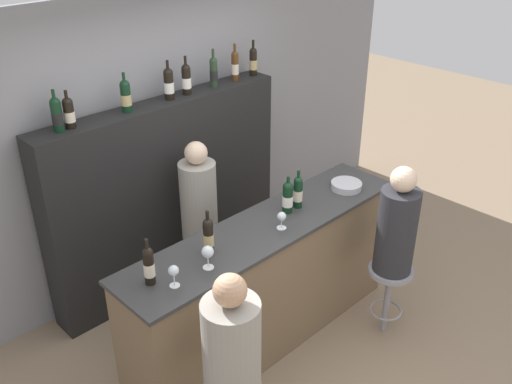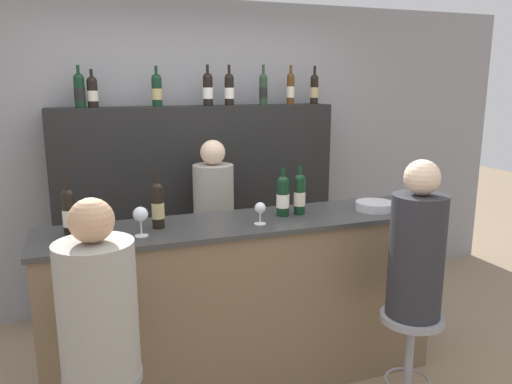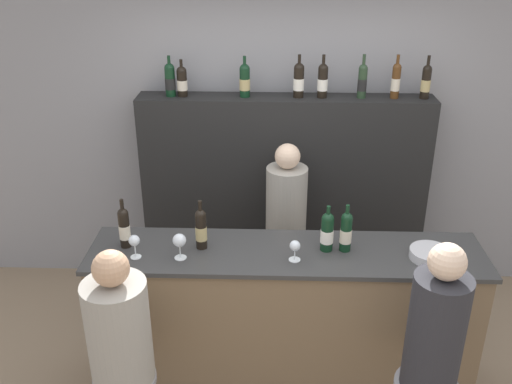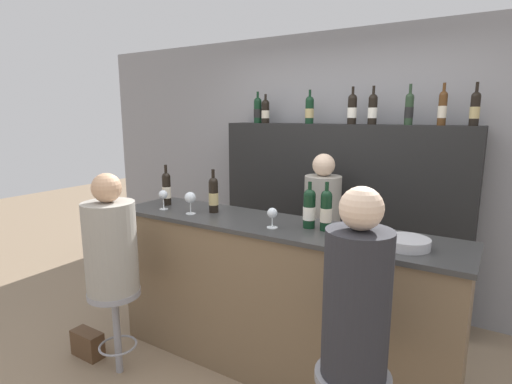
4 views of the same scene
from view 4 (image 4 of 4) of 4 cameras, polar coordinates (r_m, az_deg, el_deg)
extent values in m
cube|color=gray|center=(4.00, 12.93, 3.24)|extent=(6.40, 0.05, 2.60)
cube|color=brown|center=(2.92, 2.38, -15.18)|extent=(2.44, 0.51, 1.07)
cube|color=#333333|center=(2.72, 2.47, -4.77)|extent=(2.48, 0.55, 0.03)
cube|color=black|center=(3.87, 11.56, -3.48)|extent=(2.32, 0.28, 1.74)
cylinder|color=black|center=(3.32, -12.65, 0.16)|extent=(0.07, 0.07, 0.23)
cylinder|color=beige|center=(3.32, -12.64, -0.03)|extent=(0.07, 0.07, 0.09)
sphere|color=black|center=(3.30, -12.74, 2.13)|extent=(0.07, 0.07, 0.07)
cylinder|color=black|center=(3.29, -12.78, 3.09)|extent=(0.02, 0.02, 0.08)
cylinder|color=black|center=(3.00, -6.09, -0.76)|extent=(0.07, 0.07, 0.23)
cylinder|color=tan|center=(3.01, -6.09, -0.97)|extent=(0.07, 0.07, 0.09)
sphere|color=black|center=(2.98, -6.14, 1.41)|extent=(0.07, 0.07, 0.07)
cylinder|color=black|center=(2.97, -6.16, 2.46)|extent=(0.02, 0.02, 0.08)
cylinder|color=black|center=(2.61, 7.61, -2.77)|extent=(0.08, 0.08, 0.22)
cylinder|color=white|center=(2.61, 7.61, -3.00)|extent=(0.08, 0.08, 0.09)
sphere|color=black|center=(2.58, 7.67, -0.45)|extent=(0.08, 0.08, 0.08)
cylinder|color=black|center=(2.57, 7.70, 0.68)|extent=(0.02, 0.02, 0.07)
cylinder|color=black|center=(2.56, 9.97, -3.00)|extent=(0.07, 0.07, 0.22)
cylinder|color=beige|center=(2.57, 9.96, -3.24)|extent=(0.07, 0.07, 0.09)
sphere|color=black|center=(2.54, 10.05, -0.55)|extent=(0.07, 0.07, 0.07)
cylinder|color=black|center=(2.53, 10.09, 0.60)|extent=(0.02, 0.02, 0.07)
cylinder|color=black|center=(4.14, 0.25, 11.33)|extent=(0.08, 0.08, 0.22)
cylinder|color=black|center=(4.14, 0.25, 11.18)|extent=(0.08, 0.08, 0.09)
sphere|color=black|center=(4.14, 0.25, 12.82)|extent=(0.08, 0.08, 0.08)
cylinder|color=black|center=(4.14, 0.25, 13.60)|extent=(0.02, 0.02, 0.08)
cylinder|color=black|center=(4.09, 1.36, 11.17)|extent=(0.08, 0.08, 0.19)
cylinder|color=beige|center=(4.09, 1.36, 11.03)|extent=(0.08, 0.08, 0.08)
sphere|color=black|center=(4.09, 1.37, 12.52)|extent=(0.08, 0.08, 0.08)
cylinder|color=black|center=(4.10, 1.37, 13.27)|extent=(0.02, 0.02, 0.08)
cylinder|color=black|center=(3.87, 7.65, 11.24)|extent=(0.08, 0.08, 0.21)
cylinder|color=tan|center=(3.87, 7.64, 11.08)|extent=(0.08, 0.08, 0.09)
sphere|color=black|center=(3.87, 7.69, 12.83)|extent=(0.08, 0.08, 0.08)
cylinder|color=black|center=(3.87, 7.71, 13.67)|extent=(0.02, 0.02, 0.08)
cylinder|color=black|center=(3.72, 13.56, 11.12)|extent=(0.08, 0.08, 0.22)
cylinder|color=white|center=(3.72, 13.56, 10.95)|extent=(0.08, 0.08, 0.09)
sphere|color=black|center=(3.72, 13.64, 12.85)|extent=(0.08, 0.08, 0.08)
cylinder|color=black|center=(3.72, 13.69, 13.77)|extent=(0.02, 0.02, 0.09)
cylinder|color=black|center=(3.66, 16.31, 10.97)|extent=(0.08, 0.08, 0.22)
cylinder|color=white|center=(3.66, 16.30, 10.80)|extent=(0.08, 0.08, 0.09)
sphere|color=black|center=(3.67, 16.41, 12.70)|extent=(0.08, 0.08, 0.08)
cylinder|color=black|center=(3.67, 16.46, 13.65)|extent=(0.02, 0.02, 0.09)
cylinder|color=#233823|center=(3.59, 21.01, 10.72)|extent=(0.07, 0.07, 0.22)
cylinder|color=black|center=(3.59, 21.00, 10.54)|extent=(0.07, 0.07, 0.09)
sphere|color=#233823|center=(3.59, 21.14, 12.51)|extent=(0.07, 0.07, 0.07)
cylinder|color=#233823|center=(3.60, 21.20, 13.47)|extent=(0.02, 0.02, 0.09)
cylinder|color=#4C2D14|center=(3.55, 25.07, 10.51)|extent=(0.07, 0.07, 0.24)
cylinder|color=beige|center=(3.55, 25.05, 10.32)|extent=(0.07, 0.07, 0.09)
sphere|color=#4C2D14|center=(3.55, 25.23, 12.40)|extent=(0.07, 0.07, 0.07)
cylinder|color=#4C2D14|center=(3.56, 25.30, 13.27)|extent=(0.02, 0.02, 0.08)
cylinder|color=black|center=(3.53, 28.78, 10.08)|extent=(0.07, 0.07, 0.22)
cylinder|color=tan|center=(3.53, 28.76, 9.90)|extent=(0.07, 0.07, 0.09)
sphere|color=black|center=(3.53, 28.94, 11.87)|extent=(0.07, 0.07, 0.07)
cylinder|color=black|center=(3.53, 29.04, 12.84)|extent=(0.02, 0.02, 0.09)
cylinder|color=silver|center=(3.19, -13.03, -2.38)|extent=(0.07, 0.07, 0.00)
cylinder|color=silver|center=(3.18, -13.07, -1.62)|extent=(0.01, 0.01, 0.08)
sphere|color=silver|center=(3.16, -13.12, -0.35)|extent=(0.07, 0.07, 0.07)
cylinder|color=silver|center=(3.00, -9.31, -3.05)|extent=(0.07, 0.07, 0.00)
cylinder|color=silver|center=(2.99, -9.33, -2.25)|extent=(0.01, 0.01, 0.08)
sphere|color=silver|center=(2.98, -9.38, -0.77)|extent=(0.08, 0.08, 0.08)
cylinder|color=silver|center=(2.61, 2.32, -5.07)|extent=(0.07, 0.07, 0.00)
cylinder|color=silver|center=(2.60, 2.33, -4.34)|extent=(0.01, 0.01, 0.07)
sphere|color=silver|center=(2.59, 2.34, -3.00)|extent=(0.07, 0.07, 0.07)
cylinder|color=#B7B7BC|center=(2.37, 20.71, -6.82)|extent=(0.25, 0.25, 0.06)
cylinder|color=gray|center=(3.16, -19.22, -18.62)|extent=(0.05, 0.05, 0.59)
torus|color=gray|center=(3.20, -19.11, -20.00)|extent=(0.27, 0.27, 0.02)
cylinder|color=gray|center=(3.02, -19.60, -13.42)|extent=(0.36, 0.36, 0.04)
cylinder|color=gray|center=(2.90, -20.03, -7.42)|extent=(0.35, 0.35, 0.62)
sphere|color=tan|center=(2.80, -20.58, 0.56)|extent=(0.20, 0.20, 0.20)
cylinder|color=gray|center=(2.12, 13.64, -24.27)|extent=(0.36, 0.36, 0.04)
cylinder|color=#28282D|center=(1.94, 14.15, -15.28)|extent=(0.30, 0.30, 0.70)
sphere|color=beige|center=(1.79, 14.82, -2.29)|extent=(0.19, 0.19, 0.19)
cylinder|color=gray|center=(3.55, 9.26, -8.27)|extent=(0.31, 0.31, 1.31)
sphere|color=beige|center=(3.38, 9.65, 3.84)|extent=(0.19, 0.19, 0.19)
cube|color=#513823|center=(3.51, -22.92, -19.34)|extent=(0.26, 0.12, 0.20)
camera|label=1|loc=(4.12, -65.62, 26.23)|focal=40.00mm
camera|label=2|loc=(2.30, -71.27, 6.10)|focal=35.00mm
camera|label=3|loc=(1.94, -95.45, 35.02)|focal=40.00mm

